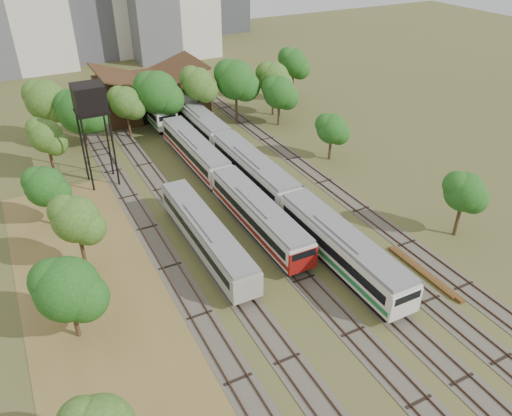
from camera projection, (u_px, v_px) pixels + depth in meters
ground at (400, 351)px, 37.45m from camera, size 240.00×240.00×0.00m
dry_grass_patch at (136, 363)px, 36.43m from camera, size 14.00×60.00×0.04m
tracks at (245, 202)px, 56.13m from camera, size 24.60×80.00×0.19m
railcar_red_set at (223, 180)px, 56.80m from camera, size 2.92×34.58×3.61m
railcar_green_set at (254, 171)px, 58.45m from camera, size 3.09×52.08×3.83m
railcar_rear at (151, 106)px, 77.44m from camera, size 3.03×16.08×3.75m
old_grey_coach at (206, 235)px, 47.32m from camera, size 2.79×18.00×3.44m
water_tower at (90, 101)px, 55.03m from camera, size 3.48×3.48×12.02m
rail_pile_near at (421, 272)px, 45.34m from camera, size 0.55×8.21×0.27m
rail_pile_far at (425, 273)px, 45.20m from camera, size 0.56×8.90×0.29m
maintenance_shed at (151, 94)px, 79.54m from camera, size 16.45×11.55×7.58m
tree_band_left at (74, 269)px, 37.93m from camera, size 6.81×51.72×7.83m
tree_band_far at (169, 91)px, 71.37m from camera, size 43.58×10.59×9.52m
tree_band_right at (329, 122)px, 64.19m from camera, size 5.46×38.39×7.40m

